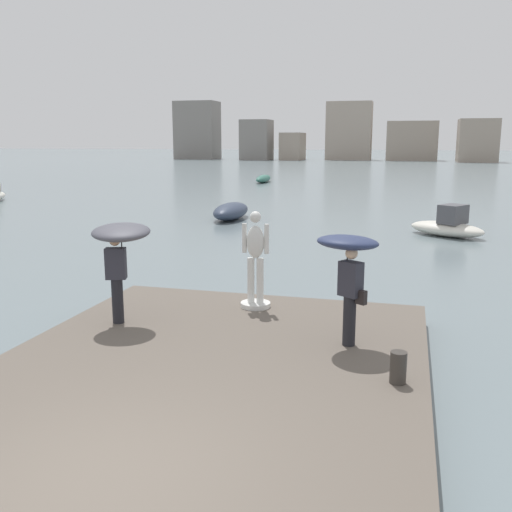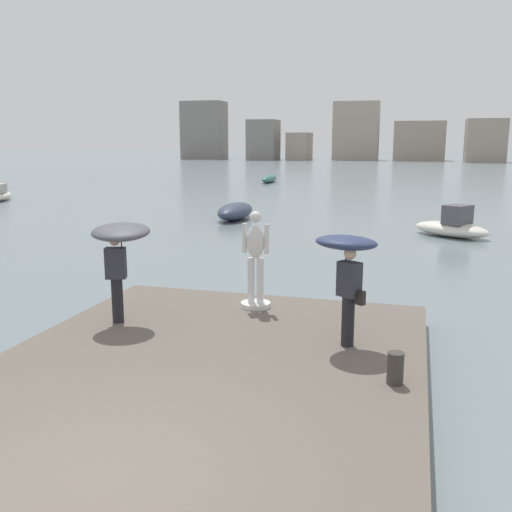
{
  "view_description": "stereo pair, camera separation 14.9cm",
  "coord_description": "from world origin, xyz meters",
  "px_view_note": "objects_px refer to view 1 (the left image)",
  "views": [
    {
      "loc": [
        2.99,
        -4.86,
        3.89
      ],
      "look_at": [
        0.0,
        6.3,
        1.55
      ],
      "focal_mm": 40.22,
      "sensor_mm": 36.0,
      "label": 1
    },
    {
      "loc": [
        3.14,
        -4.82,
        3.89
      ],
      "look_at": [
        0.0,
        6.3,
        1.55
      ],
      "focal_mm": 40.22,
      "sensor_mm": 36.0,
      "label": 2
    }
  ],
  "objects_px": {
    "onlooker_left": "(120,243)",
    "boat_near": "(448,226)",
    "statue_white_figure": "(255,264)",
    "boat_far": "(263,179)",
    "onlooker_right": "(349,258)",
    "mooring_bollard": "(398,367)",
    "boat_leftward": "(231,211)"
  },
  "relations": [
    {
      "from": "onlooker_right",
      "to": "mooring_bollard",
      "type": "bearing_deg",
      "value": -58.24
    },
    {
      "from": "statue_white_figure",
      "to": "boat_far",
      "type": "distance_m",
      "value": 42.36
    },
    {
      "from": "mooring_bollard",
      "to": "boat_far",
      "type": "height_order",
      "value": "mooring_bollard"
    },
    {
      "from": "boat_far",
      "to": "onlooker_right",
      "type": "bearing_deg",
      "value": -73.86
    },
    {
      "from": "statue_white_figure",
      "to": "onlooker_right",
      "type": "xyz_separation_m",
      "value": [
        2.11,
        -1.76,
        0.59
      ]
    },
    {
      "from": "boat_near",
      "to": "boat_leftward",
      "type": "xyz_separation_m",
      "value": [
        -10.19,
        2.61,
        -0.02
      ]
    },
    {
      "from": "statue_white_figure",
      "to": "boat_near",
      "type": "height_order",
      "value": "statue_white_figure"
    },
    {
      "from": "onlooker_left",
      "to": "boat_near",
      "type": "xyz_separation_m",
      "value": [
        6.87,
        14.93,
        -1.54
      ]
    },
    {
      "from": "boat_far",
      "to": "boat_leftward",
      "type": "bearing_deg",
      "value": -79.36
    },
    {
      "from": "onlooker_left",
      "to": "boat_leftward",
      "type": "relative_size",
      "value": 0.51
    },
    {
      "from": "mooring_bollard",
      "to": "boat_near",
      "type": "bearing_deg",
      "value": 84.4
    },
    {
      "from": "onlooker_left",
      "to": "boat_leftward",
      "type": "bearing_deg",
      "value": 100.71
    },
    {
      "from": "boat_leftward",
      "to": "statue_white_figure",
      "type": "bearing_deg",
      "value": -70.74
    },
    {
      "from": "onlooker_left",
      "to": "boat_far",
      "type": "bearing_deg",
      "value": 100.67
    },
    {
      "from": "boat_near",
      "to": "boat_far",
      "type": "distance_m",
      "value": 31.58
    },
    {
      "from": "statue_white_figure",
      "to": "boat_leftward",
      "type": "distance_m",
      "value": 16.83
    },
    {
      "from": "statue_white_figure",
      "to": "boat_far",
      "type": "bearing_deg",
      "value": 104.05
    },
    {
      "from": "mooring_bollard",
      "to": "boat_near",
      "type": "xyz_separation_m",
      "value": [
        1.62,
        16.49,
        -0.21
      ]
    },
    {
      "from": "onlooker_left",
      "to": "boat_far",
      "type": "xyz_separation_m",
      "value": [
        -8.06,
        42.76,
        -1.61
      ]
    },
    {
      "from": "onlooker_right",
      "to": "mooring_bollard",
      "type": "xyz_separation_m",
      "value": [
        0.92,
        -1.48,
        -1.29
      ]
    },
    {
      "from": "boat_near",
      "to": "statue_white_figure",
      "type": "bearing_deg",
      "value": -109.31
    },
    {
      "from": "boat_near",
      "to": "boat_leftward",
      "type": "bearing_deg",
      "value": 165.65
    },
    {
      "from": "mooring_bollard",
      "to": "statue_white_figure",
      "type": "bearing_deg",
      "value": 133.12
    },
    {
      "from": "onlooker_right",
      "to": "boat_near",
      "type": "height_order",
      "value": "onlooker_right"
    },
    {
      "from": "statue_white_figure",
      "to": "mooring_bollard",
      "type": "xyz_separation_m",
      "value": [
        3.03,
        -3.23,
        -0.71
      ]
    },
    {
      "from": "boat_leftward",
      "to": "boat_near",
      "type": "bearing_deg",
      "value": -14.35
    },
    {
      "from": "onlooker_right",
      "to": "boat_leftward",
      "type": "relative_size",
      "value": 0.5
    },
    {
      "from": "mooring_bollard",
      "to": "boat_near",
      "type": "height_order",
      "value": "boat_near"
    },
    {
      "from": "mooring_bollard",
      "to": "boat_leftward",
      "type": "bearing_deg",
      "value": 114.17
    },
    {
      "from": "onlooker_right",
      "to": "boat_near",
      "type": "bearing_deg",
      "value": 80.43
    },
    {
      "from": "onlooker_right",
      "to": "boat_far",
      "type": "height_order",
      "value": "onlooker_right"
    },
    {
      "from": "statue_white_figure",
      "to": "boat_far",
      "type": "relative_size",
      "value": 0.45
    }
  ]
}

